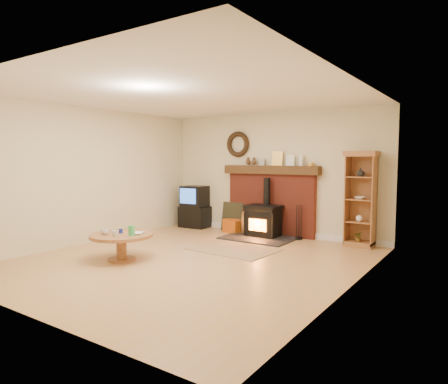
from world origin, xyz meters
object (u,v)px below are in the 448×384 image
Objects in this scene: wood_stove at (262,222)px; curio_cabinet at (361,199)px; coffee_table at (121,239)px; tv_unit at (195,207)px.

curio_cabinet reaches higher than wood_stove.
curio_cabinet is (1.90, 0.28, 0.57)m from wood_stove.
tv_unit is at bearing 107.16° from coffee_table.
tv_unit is at bearing -178.75° from curio_cabinet.
curio_cabinet is (3.84, 0.08, 0.42)m from tv_unit.
wood_stove is 1.95m from tv_unit.
coffee_table is (0.96, -3.11, -0.12)m from tv_unit.
wood_stove is 3.07m from coffee_table.
coffee_table is at bearing -108.63° from wood_stove.
coffee_table is (-2.88, -3.19, -0.54)m from curio_cabinet.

